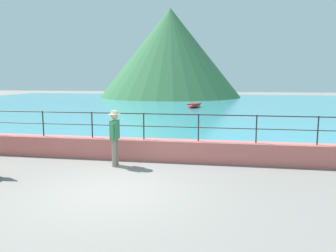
{
  "coord_description": "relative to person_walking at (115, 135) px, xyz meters",
  "views": [
    {
      "loc": [
        2.65,
        -7.41,
        2.75
      ],
      "look_at": [
        0.74,
        3.7,
        1.1
      ],
      "focal_mm": 35.04,
      "sensor_mm": 36.0,
      "label": 1
    }
  ],
  "objects": [
    {
      "name": "railing",
      "position": [
        0.7,
        0.96,
        0.35
      ],
      "size": [
        18.44,
        0.04,
        0.9
      ],
      "color": "#282623",
      "rests_on": "promenade_wall"
    },
    {
      "name": "ground_plane",
      "position": [
        0.7,
        -2.24,
        -0.98
      ],
      "size": [
        120.0,
        120.0,
        0.0
      ],
      "primitive_type": "plane",
      "color": "slate"
    },
    {
      "name": "boat_2",
      "position": [
        0.61,
        20.63,
        -0.72
      ],
      "size": [
        1.48,
        2.46,
        0.36
      ],
      "color": "red",
      "rests_on": "lake_water"
    },
    {
      "name": "person_walking",
      "position": [
        0.0,
        0.0,
        0.0
      ],
      "size": [
        0.38,
        0.57,
        1.75
      ],
      "color": "slate",
      "rests_on": "ground"
    },
    {
      "name": "hill_main",
      "position": [
        -4.51,
        37.93,
        5.32
      ],
      "size": [
        20.35,
        20.35,
        12.6
      ],
      "primitive_type": "cone",
      "color": "#33663D",
      "rests_on": "ground"
    },
    {
      "name": "lake_water",
      "position": [
        0.7,
        23.6,
        -0.95
      ],
      "size": [
        64.0,
        44.32,
        0.06
      ],
      "primitive_type": "cube",
      "color": "teal",
      "rests_on": "ground"
    },
    {
      "name": "promenade_wall",
      "position": [
        0.7,
        0.96,
        -0.63
      ],
      "size": [
        20.0,
        0.56,
        0.7
      ],
      "primitive_type": "cube",
      "color": "#BC605B",
      "rests_on": "ground"
    }
  ]
}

